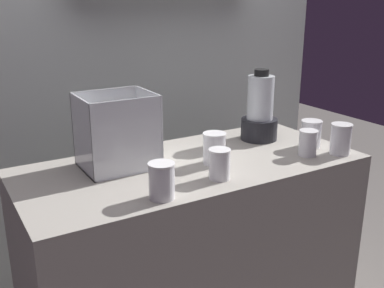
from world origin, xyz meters
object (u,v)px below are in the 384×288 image
Objects in this scene: juice_cup_beet_far_right at (311,135)px; juice_cup_beet_middle at (214,150)px; juice_cup_carrot_far_left at (162,182)px; juice_cup_carrot_rightmost at (340,141)px; juice_cup_pomegranate_right at (308,145)px; blender_pitcher at (260,112)px; juice_cup_pomegranate_left at (220,165)px; carrot_display_bin at (119,144)px.

juice_cup_beet_middle is at bearing 175.31° from juice_cup_beet_far_right.
juice_cup_beet_middle is (0.33, 0.19, -0.00)m from juice_cup_carrot_far_left.
juice_cup_carrot_rightmost is (0.53, -0.18, 0.00)m from juice_cup_beet_middle.
juice_cup_beet_far_right reaches higher than juice_cup_pomegranate_right.
blender_pitcher is 2.59× the size of juice_cup_beet_middle.
juice_cup_carrot_far_left is 1.03× the size of juice_cup_beet_far_right.
juice_cup_pomegranate_left is at bearing 9.77° from juice_cup_carrot_far_left.
juice_cup_beet_far_right is at bearing 105.12° from juice_cup_carrot_rightmost.
carrot_display_bin is 2.20× the size of juice_cup_carrot_rightmost.
juice_cup_carrot_far_left reaches higher than juice_cup_pomegranate_right.
juice_cup_carrot_far_left is at bearing -179.04° from juice_cup_carrot_rightmost.
blender_pitcher is at bearing 96.02° from juice_cup_pomegranate_right.
juice_cup_pomegranate_left is at bearing -115.66° from juice_cup_beet_middle.
juice_cup_pomegranate_left is 0.60m from juice_cup_carrot_rightmost.
juice_cup_beet_middle is at bearing 161.48° from juice_cup_carrot_rightmost.
juice_cup_beet_middle reaches higher than juice_cup_pomegranate_right.
juice_cup_beet_middle is at bearing 64.34° from juice_cup_pomegranate_left.
juice_cup_carrot_far_left is at bearing -174.42° from juice_cup_pomegranate_right.
juice_cup_pomegranate_right is (0.40, -0.12, -0.01)m from juice_cup_beet_middle.
blender_pitcher reaches higher than juice_cup_beet_far_right.
juice_cup_beet_middle is at bearing 163.07° from juice_cup_pomegranate_right.
juice_cup_beet_middle is at bearing 29.82° from juice_cup_carrot_far_left.
juice_cup_carrot_far_left is at bearing -169.62° from juice_cup_beet_far_right.
juice_cup_carrot_far_left is at bearing -88.92° from carrot_display_bin.
juice_cup_beet_middle is (0.34, -0.17, -0.04)m from carrot_display_bin.
juice_cup_beet_far_right is at bearing 10.67° from juice_cup_pomegranate_left.
juice_cup_carrot_far_left is (0.01, -0.36, -0.04)m from carrot_display_bin.
juice_cup_pomegranate_right is at bearing -83.98° from blender_pitcher.
juice_cup_beet_middle reaches higher than juice_cup_beet_far_right.
juice_cup_beet_middle is 1.05× the size of juice_cup_beet_far_right.
carrot_display_bin is at bearing 158.61° from juice_cup_pomegranate_right.
juice_cup_pomegranate_right is (0.47, 0.03, -0.00)m from juice_cup_pomegranate_left.
carrot_display_bin reaches higher than juice_cup_pomegranate_left.
juice_cup_beet_far_right is (0.49, -0.04, -0.00)m from juice_cup_beet_middle.
blender_pitcher reaches higher than carrot_display_bin.
carrot_display_bin is 0.94m from juice_cup_carrot_rightmost.
juice_cup_carrot_rightmost reaches higher than juice_cup_pomegranate_left.
juice_cup_carrot_far_left is 0.86m from juice_cup_carrot_rightmost.
juice_cup_carrot_far_left is 0.27m from juice_cup_pomegranate_left.
juice_cup_pomegranate_right is at bearing 5.58° from juice_cup_carrot_far_left.
blender_pitcher is at bearing 121.14° from juice_cup_beet_far_right.
juice_cup_beet_middle is 0.49m from juice_cup_beet_far_right.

